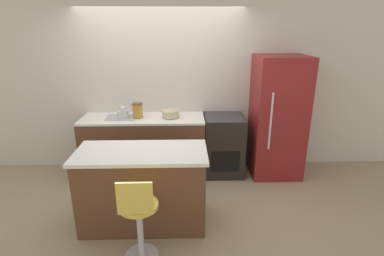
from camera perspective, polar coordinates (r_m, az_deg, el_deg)
The scene contains 10 objects.
ground_plane at distance 4.60m, azimuth -5.83°, elevation -10.24°, with size 14.00×14.00×0.00m, color #998466.
wall_back at distance 4.79m, azimuth -5.77°, elevation 7.56°, with size 8.00×0.06×2.60m.
back_counter at distance 4.73m, azimuth -9.10°, elevation -3.36°, with size 1.86×0.63×0.93m.
kitchen_island at distance 3.57m, azimuth -9.30°, elevation -11.13°, with size 1.46×0.68×0.92m.
oven_range at distance 4.73m, azimuth 5.97°, elevation -3.21°, with size 0.60×0.64×0.93m.
refrigerator at distance 4.72m, azimuth 15.95°, elevation 1.97°, with size 0.74×0.72×1.84m.
stool_chair at distance 3.05m, azimuth -10.08°, elevation -16.89°, with size 0.38×0.38×0.94m.
kettle at distance 4.60m, azimuth -13.03°, elevation 2.83°, with size 0.17×0.17×0.18m.
mixing_bowl at distance 4.52m, azimuth -4.11°, elevation 2.73°, with size 0.26×0.26×0.10m.
canister_jar at distance 4.55m, azimuth -10.32°, elevation 3.35°, with size 0.16×0.16×0.22m.
Camera 1 is at (0.36, -4.01, 2.23)m, focal length 28.00 mm.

